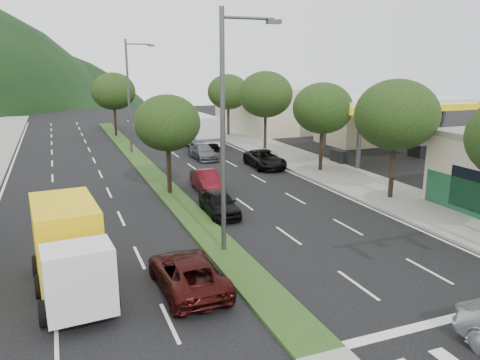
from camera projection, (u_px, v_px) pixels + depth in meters
name	position (u px, v px, depth m)	size (l,w,h in m)	color
ground	(321.00, 356.00, 12.90)	(160.00, 160.00, 0.00)	black
sidewalk_right	(295.00, 158.00, 39.92)	(5.00, 90.00, 0.15)	gray
median	(141.00, 163.00, 38.16)	(1.60, 56.00, 0.12)	#223A15
gas_canopy	(383.00, 105.00, 38.44)	(12.20, 8.20, 5.25)	silver
bldg_right_far	(273.00, 108.00, 58.97)	(10.00, 16.00, 5.20)	beige
tree_r_b	(396.00, 115.00, 26.82)	(4.80, 4.80, 6.94)	black
tree_r_c	(323.00, 108.00, 34.11)	(4.40, 4.40, 6.48)	black
tree_r_d	(266.00, 94.00, 43.03)	(5.00, 5.00, 7.17)	black
tree_r_e	(228.00, 92.00, 52.13)	(4.60, 4.60, 6.71)	black
tree_med_near	(167.00, 123.00, 28.09)	(4.00, 4.00, 6.02)	black
tree_med_far	(113.00, 91.00, 51.42)	(4.80, 4.80, 6.94)	black
streetlight_near	(228.00, 122.00, 18.86)	(2.60, 0.25, 10.00)	#47494C
streetlight_mid	(131.00, 91.00, 41.43)	(2.60, 0.25, 10.00)	#47494C
suv_maroon	(188.00, 273.00, 16.62)	(2.12, 4.61, 1.28)	#340C0B
car_queue_a	(219.00, 203.00, 24.95)	(1.55, 3.85, 1.31)	black
car_queue_b	(203.00, 152.00, 39.84)	(1.69, 4.17, 1.21)	#535358
car_queue_c	(207.00, 181.00, 29.78)	(1.38, 3.97, 1.31)	#500D15
car_queue_d	(265.00, 159.00, 36.57)	(2.22, 4.82, 1.34)	black
car_queue_e	(177.00, 136.00, 48.93)	(1.49, 3.70, 1.26)	#4E4D53
car_queue_f	(205.00, 141.00, 44.95)	(2.10, 5.16, 1.50)	black
box_truck	(69.00, 251.00, 16.54)	(2.76, 6.28, 3.02)	silver
motorhome	(195.00, 129.00, 46.27)	(2.78, 8.24, 3.14)	silver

